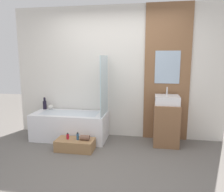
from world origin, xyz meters
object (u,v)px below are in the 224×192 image
object	(u,v)px
bathtub	(70,126)
bottle_soap_secondary	(78,136)
wooden_step_bench	(75,145)
bottle_soap_primary	(68,136)
vase_round_light	(51,107)
sink	(167,100)
vase_tall_dark	(45,104)

from	to	relation	value
bathtub	bottle_soap_secondary	size ratio (longest dim) A/B	11.13
wooden_step_bench	bottle_soap_primary	world-z (taller)	bottle_soap_primary
bathtub	vase_round_light	size ratio (longest dim) A/B	14.02
wooden_step_bench	bottle_soap_secondary	bearing A→B (deg)	0.00
sink	wooden_step_bench	bearing A→B (deg)	-160.40
sink	bottle_soap_secondary	distance (m)	1.73
vase_tall_dark	bathtub	bearing A→B (deg)	-20.23
wooden_step_bench	bottle_soap_primary	size ratio (longest dim) A/B	6.23
wooden_step_bench	bottle_soap_primary	distance (m)	0.20
sink	vase_round_light	world-z (taller)	sink
bathtub	bottle_soap_primary	size ratio (longest dim) A/B	13.65
wooden_step_bench	bathtub	bearing A→B (deg)	118.56
bathtub	vase_tall_dark	distance (m)	0.77
sink	vase_tall_dark	bearing A→B (deg)	175.69
bathtub	sink	distance (m)	1.95
vase_tall_dark	bottle_soap_primary	world-z (taller)	vase_tall_dark
bottle_soap_primary	bottle_soap_secondary	bearing A→B (deg)	-0.00
bathtub	vase_round_light	distance (m)	0.63
wooden_step_bench	vase_round_light	distance (m)	1.18
vase_round_light	bottle_soap_secondary	world-z (taller)	vase_round_light
vase_tall_dark	vase_round_light	world-z (taller)	vase_tall_dark
vase_tall_dark	bottle_soap_secondary	xyz separation A→B (m)	(0.97, -0.75, -0.38)
bathtub	vase_tall_dark	size ratio (longest dim) A/B	5.84
sink	vase_tall_dark	xyz separation A→B (m)	(-2.50, 0.19, -0.21)
bathtub	bottle_soap_secondary	bearing A→B (deg)	-57.35
vase_tall_dark	bottle_soap_secondary	distance (m)	1.28
sink	vase_round_light	distance (m)	2.38
wooden_step_bench	vase_tall_dark	distance (m)	1.30
bottle_soap_primary	bathtub	bearing A→B (deg)	106.00
wooden_step_bench	sink	size ratio (longest dim) A/B	1.54
bathtub	vase_round_light	xyz separation A→B (m)	(-0.50, 0.22, 0.31)
vase_tall_dark	vase_round_light	bearing A→B (deg)	-5.83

